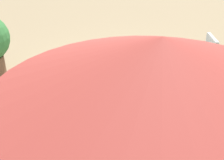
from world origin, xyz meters
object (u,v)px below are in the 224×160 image
at_px(throw_pillow_2, 73,77).
at_px(patio_umbrella, 160,70).
at_px(patio_chair, 216,59).
at_px(throw_pillow_3, 87,84).
at_px(round_bed, 112,82).
at_px(throw_pillow_0, 69,60).
at_px(throw_pillow_1, 64,68).

height_order(throw_pillow_2, patio_umbrella, patio_umbrella).
bearing_deg(patio_chair, throw_pillow_3, -65.83).
height_order(round_bed, throw_pillow_3, throw_pillow_3).
relative_size(throw_pillow_2, patio_chair, 0.48).
bearing_deg(throw_pillow_2, patio_umbrella, -62.90).
bearing_deg(throw_pillow_0, patio_chair, 10.92).
relative_size(throw_pillow_1, patio_chair, 0.48).
distance_m(throw_pillow_1, patio_umbrella, 3.32).
height_order(throw_pillow_1, throw_pillow_3, throw_pillow_3).
xyz_separation_m(round_bed, patio_umbrella, (0.68, -2.92, 1.72)).
relative_size(throw_pillow_2, patio_umbrella, 0.21).
height_order(throw_pillow_0, throw_pillow_3, throw_pillow_3).
xyz_separation_m(round_bed, throw_pillow_3, (-0.28, -0.73, 0.35)).
distance_m(throw_pillow_3, patio_umbrella, 2.75).
relative_size(throw_pillow_3, patio_chair, 0.48).
bearing_deg(patio_chair, patio_umbrella, -25.93).
distance_m(throw_pillow_3, patio_chair, 2.49).
distance_m(throw_pillow_0, throw_pillow_1, 0.35).
height_order(throw_pillow_1, patio_chair, patio_chair).
bearing_deg(throw_pillow_1, patio_chair, 18.07).
bearing_deg(patio_umbrella, patio_chair, 71.80).
height_order(round_bed, patio_chair, patio_chair).
height_order(patio_chair, patio_umbrella, patio_umbrella).
bearing_deg(throw_pillow_3, patio_chair, 31.90).
height_order(throw_pillow_3, patio_umbrella, patio_umbrella).
relative_size(throw_pillow_0, patio_chair, 0.52).
relative_size(round_bed, throw_pillow_1, 5.58).
xyz_separation_m(throw_pillow_2, patio_umbrella, (1.23, -2.40, 1.38)).
distance_m(round_bed, throw_pillow_1, 0.88).
distance_m(round_bed, throw_pillow_2, 0.83).
distance_m(throw_pillow_2, patio_chair, 2.62).
relative_size(throw_pillow_3, patio_umbrella, 0.22).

